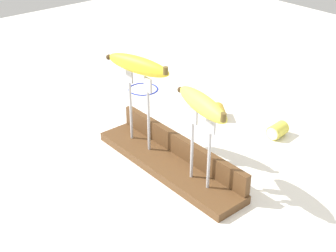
% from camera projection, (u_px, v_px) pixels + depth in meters
% --- Properties ---
extents(ground_plane, '(3.00, 3.00, 0.00)m').
position_uv_depth(ground_plane, '(168.00, 169.00, 1.19)').
color(ground_plane, white).
extents(wooden_board, '(0.45, 0.10, 0.02)m').
position_uv_depth(wooden_board, '(168.00, 165.00, 1.18)').
color(wooden_board, brown).
rests_on(wooden_board, ground).
extents(board_backstop, '(0.44, 0.02, 0.05)m').
position_uv_depth(board_backstop, '(181.00, 146.00, 1.19)').
color(board_backstop, brown).
rests_on(board_backstop, wooden_board).
extents(fork_stand_left, '(0.10, 0.01, 0.20)m').
position_uv_depth(fork_stand_left, '(138.00, 104.00, 1.19)').
color(fork_stand_left, '#B2B2B7').
rests_on(fork_stand_left, wooden_board).
extents(fork_stand_right, '(0.08, 0.01, 0.18)m').
position_uv_depth(fork_stand_right, '(199.00, 143.00, 1.05)').
color(fork_stand_right, '#B2B2B7').
rests_on(fork_stand_right, wooden_board).
extents(banana_raised_left, '(0.19, 0.08, 0.04)m').
position_uv_depth(banana_raised_left, '(136.00, 65.00, 1.14)').
color(banana_raised_left, yellow).
rests_on(banana_raised_left, fork_stand_left).
extents(banana_raised_right, '(0.18, 0.07, 0.04)m').
position_uv_depth(banana_raised_right, '(201.00, 105.00, 1.00)').
color(banana_raised_right, '#DBD147').
rests_on(banana_raised_right, fork_stand_right).
extents(fork_fallen_near, '(0.19, 0.07, 0.01)m').
position_uv_depth(fork_fallen_near, '(324.00, 251.00, 0.93)').
color(fork_fallen_near, '#B2B2B7').
rests_on(fork_fallen_near, ground).
extents(banana_chunk_near, '(0.07, 0.06, 0.04)m').
position_uv_depth(banana_chunk_near, '(219.00, 112.00, 1.41)').
color(banana_chunk_near, gold).
rests_on(banana_chunk_near, ground).
extents(banana_chunk_far, '(0.05, 0.06, 0.04)m').
position_uv_depth(banana_chunk_far, '(277.00, 130.00, 1.31)').
color(banana_chunk_far, '#DBD147').
rests_on(banana_chunk_far, ground).
extents(wire_coil, '(0.10, 0.10, 0.01)m').
position_uv_depth(wire_coil, '(143.00, 89.00, 1.60)').
color(wire_coil, '#1E2DA5').
rests_on(wire_coil, ground).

